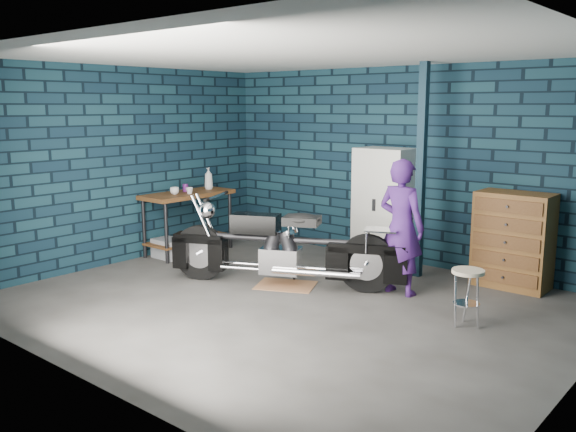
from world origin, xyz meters
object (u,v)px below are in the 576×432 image
(person, at_px, (401,227))
(storage_bin, at_px, (169,248))
(shop_stool, at_px, (467,298))
(locker, at_px, (384,206))
(tool_chest, at_px, (512,240))
(motorcycle, at_px, (286,242))
(workbench, at_px, (188,223))

(person, bearing_deg, storage_bin, 13.61)
(shop_stool, bearing_deg, locker, 140.18)
(person, height_order, tool_chest, person)
(motorcycle, xyz_separation_m, shop_stool, (2.27, 0.09, -0.26))
(workbench, bearing_deg, storage_bin, -87.13)
(person, relative_size, storage_bin, 3.57)
(shop_stool, bearing_deg, workbench, 176.33)
(person, xyz_separation_m, shop_stool, (1.06, -0.53, -0.50))
(person, xyz_separation_m, storage_bin, (-3.40, -0.65, -0.65))
(workbench, height_order, motorcycle, motorcycle)
(locker, bearing_deg, shop_stool, -39.82)
(motorcycle, height_order, person, person)
(workbench, xyz_separation_m, motorcycle, (2.21, -0.38, 0.09))
(person, height_order, locker, locker)
(person, bearing_deg, locker, -48.01)
(tool_chest, bearing_deg, person, -130.12)
(tool_chest, height_order, shop_stool, tool_chest)
(workbench, xyz_separation_m, tool_chest, (4.33, 1.32, 0.12))
(tool_chest, bearing_deg, storage_bin, -158.20)
(workbench, xyz_separation_m, locker, (2.55, 1.32, 0.35))
(storage_bin, xyz_separation_m, shop_stool, (4.46, 0.11, 0.15))
(workbench, relative_size, storage_bin, 3.16)
(person, distance_m, tool_chest, 1.42)
(tool_chest, relative_size, shop_stool, 1.99)
(storage_bin, relative_size, locker, 0.28)
(person, relative_size, tool_chest, 1.37)
(locker, bearing_deg, tool_chest, 0.00)
(workbench, relative_size, locker, 0.87)
(workbench, height_order, tool_chest, tool_chest)
(storage_bin, height_order, locker, locker)
(person, distance_m, storage_bin, 3.52)
(person, bearing_deg, shop_stool, 156.04)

